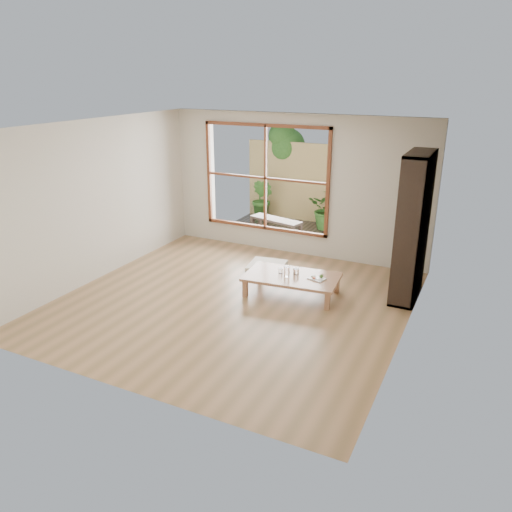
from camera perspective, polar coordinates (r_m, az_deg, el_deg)
The scene contains 15 objects.
ground at distance 7.61m, azimuth -2.55°, elevation -5.21°, with size 5.00×5.00×0.00m, color tan.
low_table at distance 7.75m, azimuth 4.11°, elevation -2.51°, with size 1.51×0.94×0.31m.
floor_cushion at distance 8.83m, azimuth 1.24°, elevation -1.16°, with size 0.61×0.61×0.09m, color white.
bookshelf at distance 7.75m, azimuth 17.47°, elevation 3.12°, with size 0.36×1.00×2.22m, color black.
glass_tall at distance 7.68m, azimuth 3.54°, elevation -1.79°, with size 0.09×0.09×0.16m, color silver.
glass_mid at distance 7.78m, azimuth 4.68°, elevation -1.75°, with size 0.07×0.07×0.10m, color silver.
glass_short at distance 7.76m, azimuth 4.56°, elevation -1.79°, with size 0.08×0.08×0.10m, color silver.
glass_small at distance 7.80m, azimuth 2.83°, elevation -1.72°, with size 0.07×0.07×0.08m, color silver.
food_tray at distance 7.64m, azimuth 7.04°, elevation -2.51°, with size 0.29×0.24×0.08m.
deck at distance 10.86m, azimuth 3.60°, elevation 2.69°, with size 2.80×2.00×0.05m, color #352E26.
garden_bench at distance 10.48m, azimuth 2.29°, elevation 3.96°, with size 1.20×0.60×0.36m.
bamboo_fence at distance 11.53m, azimuth 5.62°, elevation 8.31°, with size 2.80×0.06×1.80m, color tan.
shrub_right at distance 11.01m, azimuth 8.28°, elevation 5.38°, with size 0.83×0.72×0.92m, color #376926.
shrub_left at distance 11.62m, azimuth 0.76°, elevation 6.50°, with size 0.53×0.43×0.96m, color #376926.
garden_tree at distance 11.93m, azimuth 3.15°, elevation 12.31°, with size 1.04×0.85×2.22m.
Camera 1 is at (3.31, -6.03, 3.27)m, focal length 35.00 mm.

